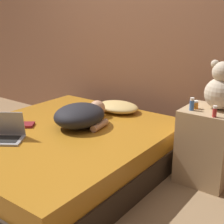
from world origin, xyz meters
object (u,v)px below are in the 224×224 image
Objects in this scene: teddy_bear at (221,88)px; bottle_orange at (195,105)px; person_lying at (81,115)px; book at (22,125)px; pillow at (118,107)px; bottle_blue at (192,104)px; laptop at (3,134)px; bottle_red at (215,112)px.

teddy_bear is 5.88× the size of bottle_orange.
bottle_orange is (0.93, 0.34, 0.18)m from person_lying.
bottle_orange reaches higher than book.
pillow is 4.45× the size of bottle_blue.
teddy_bear is 0.26m from bottle_blue.
pillow is 1.22m from laptop.
book is (-1.56, -0.57, -0.28)m from bottle_red.
teddy_bear is 0.27m from bottle_red.
person_lying is at bearing 31.81° from laptop.
book is at bearing -155.08° from bottle_blue.
pillow is 5.25× the size of bottle_red.
pillow is at bearing 41.22° from laptop.
pillow is 0.67× the size of person_lying.
bottle_orange is (0.91, -0.20, 0.23)m from pillow.
teddy_bear is (1.09, 0.45, 0.32)m from person_lying.
person_lying is (-0.02, -0.54, 0.05)m from pillow.
pillow is at bearing 167.68° from bottle_orange.
book is (-1.36, -0.69, -0.27)m from bottle_orange.
pillow is 0.54m from person_lying.
book is at bearing -153.11° from bottle_orange.
person_lying is 10.31× the size of bottle_orange.
pillow is 1.82× the size of book.
teddy_bear is 0.24m from bottle_orange.
bottle_blue is at bearing 163.22° from bottle_red.
pillow is at bearing 163.87° from bottle_red.
bottle_orange reaches higher than pillow.
pillow is at bearing 78.46° from person_lying.
laptop is at bearing -141.20° from bottle_orange.
bottle_red is (1.13, 0.22, 0.19)m from person_lying.
teddy_bear is (1.07, -0.09, 0.36)m from pillow.
bottle_red is (1.42, 0.86, 0.24)m from laptop.
pillow reaches higher than book.
bottle_orange is (1.22, 0.98, 0.23)m from laptop.
laptop is 1.01× the size of teddy_bear.
person_lying is 1.74× the size of laptop.
bottle_red is at bearing 19.99° from book.
laptop is at bearing -142.83° from bottle_blue.
person_lying reaches higher than book.
bottle_blue reaches higher than book.
laptop is 1.67m from bottle_red.
teddy_bear reaches higher than pillow.
bottle_blue is (1.21, 0.92, 0.24)m from laptop.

